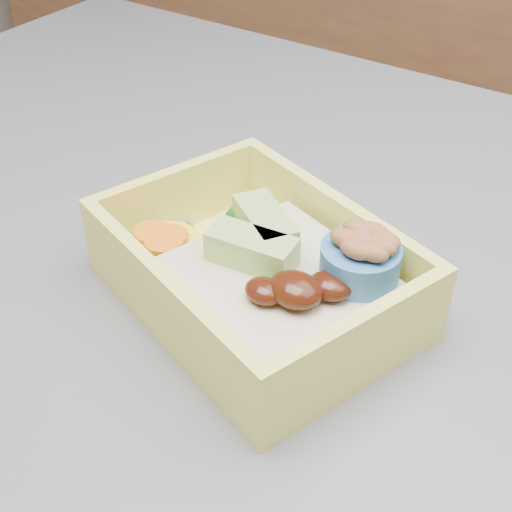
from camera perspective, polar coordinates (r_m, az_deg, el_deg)
The scene contains 1 object.
bento_box at distance 0.46m, azimuth 0.73°, elevation -1.57°, with size 0.24×0.20×0.07m.
Camera 1 is at (0.13, -0.40, 1.24)m, focal length 50.00 mm.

